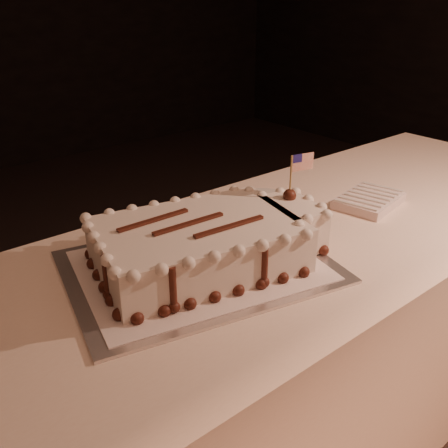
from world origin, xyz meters
TOP-DOWN VIEW (x-y plane):
  - banquet_table at (0.00, 0.60)m, footprint 2.40×0.80m
  - cake_board at (-0.32, 0.61)m, footprint 0.71×0.59m
  - doily at (-0.32, 0.61)m, footprint 0.64×0.53m
  - sheet_cake at (-0.28, 0.60)m, footprint 0.61×0.43m
  - napkin_stack at (0.33, 0.58)m, footprint 0.24×0.19m
  - side_plate at (0.12, 0.83)m, footprint 0.13×0.13m

SIDE VIEW (x-z plane):
  - banquet_table at x=0.00m, z-range 0.00..0.75m
  - cake_board at x=-0.32m, z-range 0.75..0.76m
  - side_plate at x=0.12m, z-range 0.75..0.76m
  - doily at x=-0.32m, z-range 0.76..0.76m
  - napkin_stack at x=0.33m, z-range 0.75..0.78m
  - sheet_cake at x=-0.28m, z-range 0.70..0.93m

